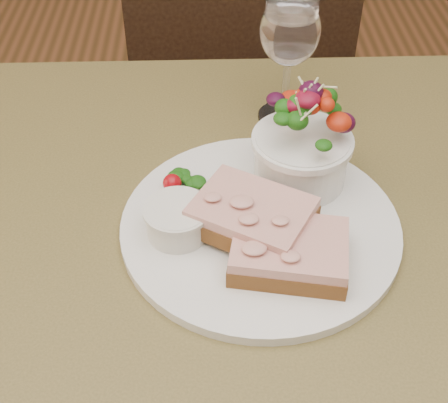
{
  "coord_description": "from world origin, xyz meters",
  "views": [
    {
      "loc": [
        -0.03,
        -0.46,
        1.24
      ],
      "look_at": [
        -0.02,
        0.01,
        0.81
      ],
      "focal_mm": 50.0,
      "sensor_mm": 36.0,
      "label": 1
    }
  ],
  "objects_px": {
    "dinner_plate": "(260,226)",
    "salad_bowl": "(303,139)",
    "wine_glass": "(290,35)",
    "sandwich_back": "(252,216)",
    "chair_far": "(231,154)",
    "sandwich_front": "(289,251)",
    "ramekin": "(177,219)",
    "cafe_table": "(238,304)"
  },
  "relations": [
    {
      "from": "dinner_plate",
      "to": "wine_glass",
      "type": "relative_size",
      "value": 1.76
    },
    {
      "from": "dinner_plate",
      "to": "sandwich_back",
      "type": "relative_size",
      "value": 2.07
    },
    {
      "from": "chair_far",
      "to": "sandwich_front",
      "type": "bearing_deg",
      "value": 87.61
    },
    {
      "from": "dinner_plate",
      "to": "ramekin",
      "type": "xyz_separation_m",
      "value": [
        -0.09,
        -0.01,
        0.03
      ]
    },
    {
      "from": "cafe_table",
      "to": "salad_bowl",
      "type": "xyz_separation_m",
      "value": [
        0.08,
        0.1,
        0.17
      ]
    },
    {
      "from": "dinner_plate",
      "to": "cafe_table",
      "type": "bearing_deg",
      "value": -134.42
    },
    {
      "from": "cafe_table",
      "to": "sandwich_front",
      "type": "height_order",
      "value": "sandwich_front"
    },
    {
      "from": "dinner_plate",
      "to": "salad_bowl",
      "type": "height_order",
      "value": "salad_bowl"
    },
    {
      "from": "cafe_table",
      "to": "sandwich_front",
      "type": "relative_size",
      "value": 6.08
    },
    {
      "from": "ramekin",
      "to": "salad_bowl",
      "type": "xyz_separation_m",
      "value": [
        0.14,
        0.08,
        0.04
      ]
    },
    {
      "from": "chair_far",
      "to": "ramekin",
      "type": "height_order",
      "value": "chair_far"
    },
    {
      "from": "chair_far",
      "to": "salad_bowl",
      "type": "xyz_separation_m",
      "value": [
        0.05,
        -0.65,
        0.53
      ]
    },
    {
      "from": "dinner_plate",
      "to": "sandwich_front",
      "type": "relative_size",
      "value": 2.35
    },
    {
      "from": "sandwich_front",
      "to": "dinner_plate",
      "type": "bearing_deg",
      "value": 122.6
    },
    {
      "from": "salad_bowl",
      "to": "wine_glass",
      "type": "xyz_separation_m",
      "value": [
        -0.0,
        0.14,
        0.05
      ]
    },
    {
      "from": "cafe_table",
      "to": "wine_glass",
      "type": "distance_m",
      "value": 0.34
    },
    {
      "from": "cafe_table",
      "to": "dinner_plate",
      "type": "height_order",
      "value": "dinner_plate"
    },
    {
      "from": "chair_far",
      "to": "wine_glass",
      "type": "bearing_deg",
      "value": 91.38
    },
    {
      "from": "chair_far",
      "to": "dinner_plate",
      "type": "distance_m",
      "value": 0.85
    },
    {
      "from": "sandwich_front",
      "to": "sandwich_back",
      "type": "xyz_separation_m",
      "value": [
        -0.04,
        0.04,
        0.01
      ]
    },
    {
      "from": "sandwich_back",
      "to": "cafe_table",
      "type": "bearing_deg",
      "value": -114.02
    },
    {
      "from": "sandwich_front",
      "to": "ramekin",
      "type": "bearing_deg",
      "value": 168.14
    },
    {
      "from": "sandwich_back",
      "to": "salad_bowl",
      "type": "relative_size",
      "value": 1.17
    },
    {
      "from": "cafe_table",
      "to": "ramekin",
      "type": "relative_size",
      "value": 11.96
    },
    {
      "from": "sandwich_front",
      "to": "ramekin",
      "type": "height_order",
      "value": "ramekin"
    },
    {
      "from": "salad_bowl",
      "to": "wine_glass",
      "type": "relative_size",
      "value": 0.73
    },
    {
      "from": "wine_glass",
      "to": "chair_far",
      "type": "bearing_deg",
      "value": 95.58
    },
    {
      "from": "cafe_table",
      "to": "dinner_plate",
      "type": "relative_size",
      "value": 2.59
    },
    {
      "from": "wine_glass",
      "to": "dinner_plate",
      "type": "bearing_deg",
      "value": -102.7
    },
    {
      "from": "cafe_table",
      "to": "chair_far",
      "type": "distance_m",
      "value": 0.82
    },
    {
      "from": "wine_glass",
      "to": "sandwich_back",
      "type": "bearing_deg",
      "value": -104.5
    },
    {
      "from": "sandwich_front",
      "to": "wine_glass",
      "type": "xyz_separation_m",
      "value": [
        0.02,
        0.28,
        0.1
      ]
    },
    {
      "from": "chair_far",
      "to": "dinner_plate",
      "type": "height_order",
      "value": "chair_far"
    },
    {
      "from": "chair_far",
      "to": "salad_bowl",
      "type": "bearing_deg",
      "value": 90.33
    },
    {
      "from": "dinner_plate",
      "to": "ramekin",
      "type": "relative_size",
      "value": 4.61
    },
    {
      "from": "sandwich_front",
      "to": "wine_glass",
      "type": "distance_m",
      "value": 0.29
    },
    {
      "from": "cafe_table",
      "to": "sandwich_front",
      "type": "bearing_deg",
      "value": -36.26
    },
    {
      "from": "chair_far",
      "to": "salad_bowl",
      "type": "height_order",
      "value": "chair_far"
    },
    {
      "from": "cafe_table",
      "to": "ramekin",
      "type": "xyz_separation_m",
      "value": [
        -0.07,
        0.01,
        0.13
      ]
    },
    {
      "from": "ramekin",
      "to": "wine_glass",
      "type": "bearing_deg",
      "value": 58.83
    },
    {
      "from": "cafe_table",
      "to": "sandwich_back",
      "type": "height_order",
      "value": "sandwich_back"
    },
    {
      "from": "sandwich_front",
      "to": "sandwich_back",
      "type": "relative_size",
      "value": 0.88
    }
  ]
}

